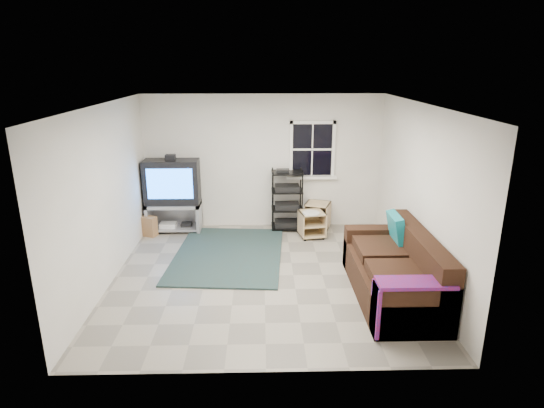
{
  "coord_description": "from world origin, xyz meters",
  "views": [
    {
      "loc": [
        -0.04,
        -6.39,
        3.16
      ],
      "look_at": [
        0.13,
        0.4,
        1.04
      ],
      "focal_mm": 30.0,
      "sensor_mm": 36.0,
      "label": 1
    }
  ],
  "objects_px": {
    "sofa": "(396,273)",
    "side_table_left": "(318,215)",
    "tv_unit": "(173,190)",
    "av_rack": "(287,204)",
    "side_table_right": "(311,222)"
  },
  "relations": [
    {
      "from": "sofa",
      "to": "side_table_right",
      "type": "bearing_deg",
      "value": 111.7
    },
    {
      "from": "tv_unit",
      "to": "side_table_left",
      "type": "distance_m",
      "value": 2.86
    },
    {
      "from": "side_table_left",
      "to": "av_rack",
      "type": "bearing_deg",
      "value": -178.37
    },
    {
      "from": "side_table_left",
      "to": "side_table_right",
      "type": "bearing_deg",
      "value": -111.98
    },
    {
      "from": "tv_unit",
      "to": "side_table_right",
      "type": "relative_size",
      "value": 2.92
    },
    {
      "from": "tv_unit",
      "to": "side_table_left",
      "type": "relative_size",
      "value": 2.63
    },
    {
      "from": "tv_unit",
      "to": "side_table_right",
      "type": "height_order",
      "value": "tv_unit"
    },
    {
      "from": "sofa",
      "to": "side_table_left",
      "type": "bearing_deg",
      "value": 105.14
    },
    {
      "from": "tv_unit",
      "to": "sofa",
      "type": "bearing_deg",
      "value": -37.28
    },
    {
      "from": "side_table_left",
      "to": "sofa",
      "type": "xyz_separation_m",
      "value": [
        0.75,
        -2.77,
        0.07
      ]
    },
    {
      "from": "side_table_right",
      "to": "side_table_left",
      "type": "bearing_deg",
      "value": 68.02
    },
    {
      "from": "tv_unit",
      "to": "av_rack",
      "type": "relative_size",
      "value": 1.26
    },
    {
      "from": "av_rack",
      "to": "side_table_right",
      "type": "distance_m",
      "value": 0.65
    },
    {
      "from": "av_rack",
      "to": "sofa",
      "type": "xyz_separation_m",
      "value": [
        1.37,
        -2.75,
        -0.16
      ]
    },
    {
      "from": "tv_unit",
      "to": "sofa",
      "type": "xyz_separation_m",
      "value": [
        3.56,
        -2.71,
        -0.47
      ]
    }
  ]
}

